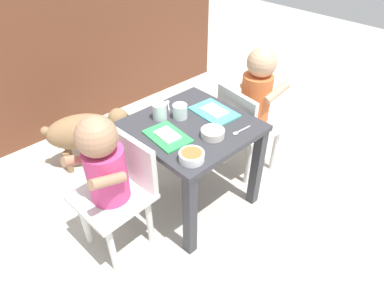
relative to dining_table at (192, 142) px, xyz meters
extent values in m
plane|color=#B2ADA3|center=(0.00, 0.00, -0.37)|extent=(7.00, 7.00, 0.00)
cube|color=brown|center=(0.00, 1.24, 0.06)|extent=(2.33, 0.39, 0.86)
cube|color=#333338|center=(0.00, 0.00, 0.08)|extent=(0.50, 0.50, 0.03)
cube|color=#333338|center=(-0.22, -0.22, -0.15)|extent=(0.04, 0.04, 0.44)
cube|color=#333338|center=(0.22, -0.22, -0.15)|extent=(0.04, 0.04, 0.44)
cube|color=#333338|center=(-0.22, 0.22, -0.15)|extent=(0.04, 0.04, 0.44)
cube|color=#333338|center=(0.22, 0.22, -0.15)|extent=(0.04, 0.04, 0.44)
cube|color=silver|center=(-0.42, 0.03, -0.09)|extent=(0.30, 0.30, 0.02)
cube|color=silver|center=(-0.29, 0.04, 0.03)|extent=(0.04, 0.27, 0.22)
cylinder|color=#D83F7F|center=(-0.42, 0.03, 0.04)|extent=(0.16, 0.16, 0.23)
sphere|color=#A87A5B|center=(-0.43, 0.03, 0.22)|extent=(0.15, 0.15, 0.15)
cylinder|color=silver|center=(-0.53, 0.13, -0.23)|extent=(0.03, 0.03, 0.28)
cylinder|color=silver|center=(-0.51, -0.07, -0.23)|extent=(0.03, 0.03, 0.28)
cylinder|color=silver|center=(-0.33, 0.14, -0.23)|extent=(0.03, 0.03, 0.28)
cylinder|color=silver|center=(-0.31, -0.06, -0.23)|extent=(0.03, 0.03, 0.28)
cylinder|color=#A87A5B|center=(-0.47, 0.12, 0.10)|extent=(0.15, 0.05, 0.09)
cylinder|color=#A87A5B|center=(-0.46, -0.06, 0.10)|extent=(0.15, 0.05, 0.09)
cube|color=silver|center=(0.42, -0.02, -0.09)|extent=(0.31, 0.31, 0.02)
cube|color=silver|center=(0.29, -0.01, 0.03)|extent=(0.06, 0.27, 0.22)
cylinder|color=#D86633|center=(0.42, -0.02, 0.06)|extent=(0.15, 0.15, 0.27)
sphere|color=tan|center=(0.43, -0.03, 0.26)|extent=(0.14, 0.14, 0.14)
cylinder|color=silver|center=(0.51, -0.14, -0.23)|extent=(0.03, 0.03, 0.28)
cylinder|color=silver|center=(0.53, 0.06, -0.23)|extent=(0.03, 0.03, 0.28)
cylinder|color=silver|center=(0.31, -0.11, -0.23)|extent=(0.03, 0.03, 0.28)
cylinder|color=silver|center=(0.33, 0.09, -0.23)|extent=(0.03, 0.03, 0.28)
cylinder|color=tan|center=(0.46, -0.12, 0.13)|extent=(0.15, 0.06, 0.09)
cylinder|color=tan|center=(0.48, 0.05, 0.13)|extent=(0.15, 0.06, 0.09)
ellipsoid|color=olive|center=(-0.24, 0.64, -0.15)|extent=(0.42, 0.33, 0.20)
sphere|color=olive|center=(-0.05, 0.55, -0.10)|extent=(0.11, 0.11, 0.11)
sphere|color=black|center=(-0.02, 0.53, -0.11)|extent=(0.05, 0.05, 0.05)
torus|color=green|center=(-0.08, 0.56, -0.12)|extent=(0.07, 0.10, 0.10)
sphere|color=olive|center=(-0.40, 0.72, -0.11)|extent=(0.05, 0.05, 0.05)
cylinder|color=olive|center=(-0.17, 0.55, -0.30)|extent=(0.04, 0.04, 0.14)
cylinder|color=olive|center=(-0.12, 0.65, -0.30)|extent=(0.04, 0.04, 0.14)
cylinder|color=olive|center=(-0.36, 0.64, -0.30)|extent=(0.04, 0.04, 0.14)
cylinder|color=olive|center=(-0.31, 0.74, -0.30)|extent=(0.04, 0.04, 0.14)
cube|color=green|center=(-0.14, 0.00, 0.10)|extent=(0.15, 0.20, 0.01)
cube|color=white|center=(-0.14, 0.00, 0.11)|extent=(0.08, 0.11, 0.01)
cube|color=#4CC6BC|center=(0.14, 0.00, 0.10)|extent=(0.16, 0.22, 0.01)
cube|color=white|center=(0.14, 0.00, 0.11)|extent=(0.09, 0.12, 0.01)
cylinder|color=white|center=(-0.07, 0.13, 0.13)|extent=(0.06, 0.06, 0.07)
cylinder|color=silver|center=(-0.07, 0.13, 0.12)|extent=(0.06, 0.06, 0.05)
cylinder|color=white|center=(0.00, 0.08, 0.13)|extent=(0.07, 0.07, 0.06)
cylinder|color=silver|center=(0.00, 0.08, 0.11)|extent=(0.06, 0.06, 0.03)
cylinder|color=silver|center=(0.00, -0.12, 0.11)|extent=(0.10, 0.10, 0.03)
cylinder|color=#B26633|center=(0.00, -0.12, 0.12)|extent=(0.08, 0.08, 0.01)
cylinder|color=white|center=(-0.17, -0.18, 0.11)|extent=(0.10, 0.10, 0.04)
cylinder|color=#B26633|center=(-0.17, -0.18, 0.13)|extent=(0.08, 0.08, 0.01)
cylinder|color=silver|center=(0.13, -0.18, 0.10)|extent=(0.08, 0.01, 0.01)
ellipsoid|color=silver|center=(0.08, -0.18, 0.10)|extent=(0.03, 0.02, 0.01)
cylinder|color=silver|center=(0.02, 0.18, 0.10)|extent=(0.05, 0.07, 0.01)
ellipsoid|color=silver|center=(0.05, 0.22, 0.10)|extent=(0.03, 0.03, 0.01)
camera|label=1|loc=(-0.83, -0.88, 0.90)|focal=30.97mm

